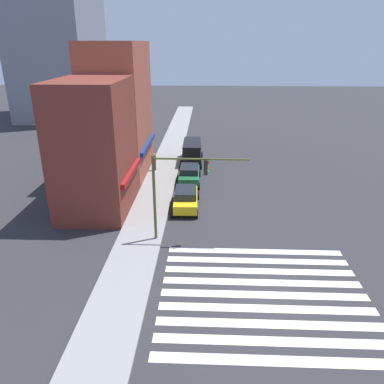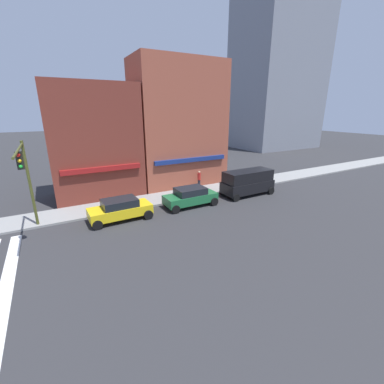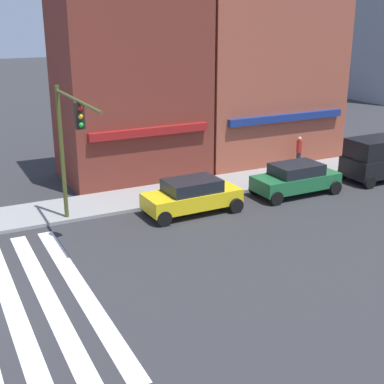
{
  "view_description": "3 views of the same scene",
  "coord_description": "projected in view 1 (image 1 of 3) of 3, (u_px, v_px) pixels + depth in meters",
  "views": [
    {
      "loc": [
        -16.27,
        3.1,
        12.3
      ],
      "look_at": [
        5.57,
        4.0,
        3.5
      ],
      "focal_mm": 35.0,
      "sensor_mm": 36.0,
      "label": 1
    },
    {
      "loc": [
        7.02,
        -12.95,
        7.71
      ],
      "look_at": [
        16.84,
        4.7,
        1.2
      ],
      "focal_mm": 24.0,
      "sensor_mm": 36.0,
      "label": 2
    },
    {
      "loc": [
        0.56,
        -15.64,
        8.64
      ],
      "look_at": [
        10.88,
        4.7,
        1.0
      ],
      "focal_mm": 50.0,
      "sensor_mm": 36.0,
      "label": 3
    }
  ],
  "objects": [
    {
      "name": "storefront_row",
      "position": [
        111.0,
        124.0,
        32.43
      ],
      "size": [
        16.71,
        5.3,
        12.38
      ],
      "color": "maroon",
      "rests_on": "ground_plane"
    },
    {
      "name": "ground_plane",
      "position": [
        264.0,
        295.0,
        19.55
      ],
      "size": [
        200.0,
        200.0,
        0.0
      ],
      "primitive_type": "plane",
      "color": "#2D2D30"
    },
    {
      "name": "pedestrian_red_jacket",
      "position": [
        155.0,
        161.0,
        37.72
      ],
      "size": [
        0.32,
        0.32,
        1.77
      ],
      "rotation": [
        0.0,
        0.0,
        0.89
      ],
      "color": "#23232D",
      "rests_on": "sidewalk_left"
    },
    {
      "name": "sidewalk_left",
      "position": [
        122.0,
        290.0,
        19.81
      ],
      "size": [
        120.0,
        3.0,
        0.15
      ],
      "color": "gray",
      "rests_on": "ground_plane"
    },
    {
      "name": "van_black",
      "position": [
        192.0,
        151.0,
        40.38
      ],
      "size": [
        5.03,
        2.22,
        2.34
      ],
      "rotation": [
        0.0,
        0.0,
        0.01
      ],
      "color": "black",
      "rests_on": "ground_plane"
    },
    {
      "name": "sedan_green",
      "position": [
        189.0,
        174.0,
        34.89
      ],
      "size": [
        4.42,
        2.02,
        1.59
      ],
      "rotation": [
        0.0,
        0.0,
        0.01
      ],
      "color": "#1E6638",
      "rests_on": "ground_plane"
    },
    {
      "name": "traffic_signal",
      "position": [
        177.0,
        183.0,
        23.37
      ],
      "size": [
        0.32,
        5.97,
        5.87
      ],
      "color": "#474C1E",
      "rests_on": "ground_plane"
    },
    {
      "name": "sedan_yellow",
      "position": [
        186.0,
        198.0,
        29.5
      ],
      "size": [
        4.45,
        2.02,
        1.59
      ],
      "rotation": [
        0.0,
        0.0,
        0.03
      ],
      "color": "yellow",
      "rests_on": "ground_plane"
    },
    {
      "name": "crosswalk_stripes",
      "position": [
        264.0,
        295.0,
        19.55
      ],
      "size": [
        9.34,
        10.8,
        0.01
      ],
      "color": "silver",
      "rests_on": "ground_plane"
    }
  ]
}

